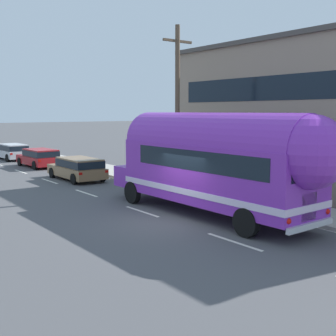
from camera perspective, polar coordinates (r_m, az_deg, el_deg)
name	(u,v)px	position (r m, az deg, el deg)	size (l,w,h in m)	color
ground_plane	(172,221)	(16.69, 0.49, -7.02)	(300.00, 300.00, 0.00)	#4C4C4F
lane_markings	(83,176)	(28.74, -11.09, -1.03)	(3.76, 80.00, 0.01)	silver
sidewalk_slab	(138,177)	(27.54, -3.94, -1.12)	(2.76, 90.00, 0.15)	#ADA89E
utility_pole	(177,106)	(22.58, 1.24, 8.09)	(1.80, 0.24, 8.50)	brown
painted_bus	(219,160)	(16.96, 6.77, 1.08)	(2.72, 11.41, 4.12)	purple
car_lead	(78,167)	(26.99, -11.74, 0.10)	(2.04, 4.67, 1.37)	olive
car_second	(40,157)	(34.01, -16.52, 1.43)	(2.08, 4.45, 1.37)	#A5191E
car_third	(12,151)	(39.98, -19.78, 2.15)	(1.99, 4.54, 1.37)	silver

